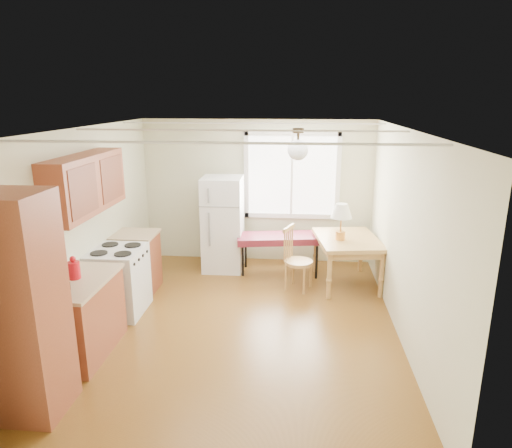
# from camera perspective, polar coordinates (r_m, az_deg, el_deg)

# --- Properties ---
(room_shell) EXTENTS (4.60, 5.60, 2.62)m
(room_shell) POSITION_cam_1_polar(r_m,az_deg,el_deg) (5.63, -2.16, -1.03)
(room_shell) COLOR #543211
(room_shell) RESTS_ON ground
(kitchen_run) EXTENTS (0.65, 3.40, 2.20)m
(kitchen_run) POSITION_cam_1_polar(r_m,az_deg,el_deg) (5.67, -20.55, -6.29)
(kitchen_run) COLOR brown
(kitchen_run) RESTS_ON ground
(window_unit) EXTENTS (1.64, 0.05, 1.51)m
(window_unit) POSITION_cam_1_polar(r_m,az_deg,el_deg) (7.93, 4.50, 6.05)
(window_unit) COLOR white
(window_unit) RESTS_ON room_shell
(pendant_light) EXTENTS (0.26, 0.26, 0.40)m
(pendant_light) POSITION_cam_1_polar(r_m,az_deg,el_deg) (5.78, 5.26, 9.34)
(pendant_light) COLOR #302415
(pendant_light) RESTS_ON room_shell
(refrigerator) EXTENTS (0.67, 0.69, 1.59)m
(refrigerator) POSITION_cam_1_polar(r_m,az_deg,el_deg) (7.69, -4.16, 0.00)
(refrigerator) COLOR silver
(refrigerator) RESTS_ON ground
(bench) EXTENTS (1.50, 0.75, 0.66)m
(bench) POSITION_cam_1_polar(r_m,az_deg,el_deg) (7.55, 3.04, -1.89)
(bench) COLOR #5B1523
(bench) RESTS_ON ground
(dining_table) EXTENTS (1.08, 1.34, 0.76)m
(dining_table) POSITION_cam_1_polar(r_m,az_deg,el_deg) (7.22, 11.37, -2.49)
(dining_table) COLOR #A97C41
(dining_table) RESTS_ON ground
(chair) EXTENTS (0.47, 0.47, 0.97)m
(chair) POSITION_cam_1_polar(r_m,az_deg,el_deg) (6.97, 4.69, -3.75)
(chair) COLOR #A97C41
(chair) RESTS_ON ground
(table_lamp) EXTENTS (0.32, 0.32, 0.56)m
(table_lamp) POSITION_cam_1_polar(r_m,az_deg,el_deg) (6.97, 10.63, 1.27)
(table_lamp) COLOR gold
(table_lamp) RESTS_ON dining_table
(coffee_maker) EXTENTS (0.24, 0.29, 0.40)m
(coffee_maker) POSITION_cam_1_polar(r_m,az_deg,el_deg) (5.08, -23.89, -6.70)
(coffee_maker) COLOR black
(coffee_maker) RESTS_ON kitchen_run
(kettle) EXTENTS (0.14, 0.14, 0.26)m
(kettle) POSITION_cam_1_polar(r_m,az_deg,el_deg) (5.49, -21.82, -5.28)
(kettle) COLOR red
(kettle) RESTS_ON kitchen_run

